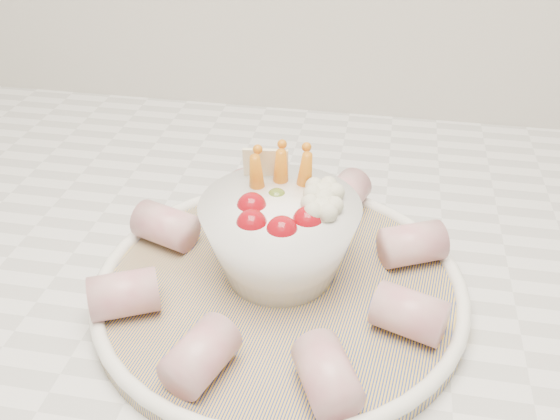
# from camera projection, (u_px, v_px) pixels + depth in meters

# --- Properties ---
(serving_platter) EXTENTS (0.34, 0.34, 0.02)m
(serving_platter) POSITION_uv_depth(u_px,v_px,m) (280.00, 287.00, 0.52)
(serving_platter) COLOR navy
(serving_platter) RESTS_ON kitchen_counter
(veggie_bowl) EXTENTS (0.13, 0.13, 0.10)m
(veggie_bowl) POSITION_uv_depth(u_px,v_px,m) (281.00, 235.00, 0.51)
(veggie_bowl) COLOR white
(veggie_bowl) RESTS_ON serving_platter
(cured_meat_rolls) EXTENTS (0.28, 0.29, 0.04)m
(cured_meat_rolls) POSITION_uv_depth(u_px,v_px,m) (279.00, 266.00, 0.51)
(cured_meat_rolls) COLOR #B25161
(cured_meat_rolls) RESTS_ON serving_platter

